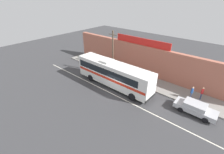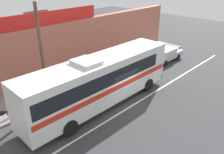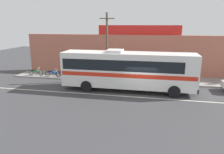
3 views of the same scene
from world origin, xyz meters
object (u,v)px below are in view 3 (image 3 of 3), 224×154
(utility_pole, at_px, (107,46))
(motorcycle_purple, at_px, (35,72))
(intercity_bus, at_px, (127,69))
(motorcycle_red, at_px, (52,73))
(motorcycle_black, at_px, (79,74))
(motorcycle_blue, at_px, (63,73))

(utility_pole, height_order, motorcycle_purple, utility_pole)
(intercity_bus, distance_m, motorcycle_red, 9.64)
(intercity_bus, distance_m, motorcycle_black, 6.74)
(motorcycle_blue, bearing_deg, motorcycle_purple, 178.17)
(motorcycle_red, relative_size, motorcycle_blue, 1.01)
(motorcycle_red, height_order, motorcycle_black, same)
(utility_pole, bearing_deg, intercity_bus, -49.08)
(intercity_bus, xyz_separation_m, utility_pole, (-2.51, 2.90, 1.73))
(utility_pole, distance_m, motorcycle_blue, 6.10)
(motorcycle_black, xyz_separation_m, motorcycle_purple, (-5.44, 0.11, 0.00))
(motorcycle_red, xyz_separation_m, motorcycle_purple, (-2.23, 0.14, 0.00))
(motorcycle_black, height_order, motorcycle_purple, same)
(utility_pole, height_order, motorcycle_red, utility_pole)
(motorcycle_black, relative_size, motorcycle_purple, 0.99)
(motorcycle_black, height_order, motorcycle_blue, same)
(intercity_bus, distance_m, motorcycle_blue, 8.40)
(intercity_bus, bearing_deg, utility_pole, 130.92)
(motorcycle_purple, height_order, motorcycle_blue, same)
(motorcycle_purple, bearing_deg, motorcycle_red, -3.65)
(motorcycle_blue, bearing_deg, motorcycle_red, -178.84)
(intercity_bus, bearing_deg, motorcycle_blue, 158.35)
(motorcycle_purple, bearing_deg, motorcycle_blue, -1.83)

